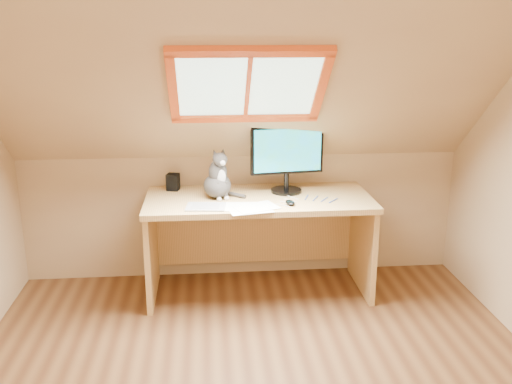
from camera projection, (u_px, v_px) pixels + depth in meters
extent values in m
cube|color=tan|center=(242.00, 216.00, 4.66)|extent=(3.50, 0.02, 1.00)
cube|color=tan|center=(249.00, 74.00, 3.59)|extent=(3.50, 1.56, 1.41)
cube|color=#B2E0CC|center=(248.00, 84.00, 3.68)|extent=(0.90, 0.53, 0.48)
cube|color=#EA5616|center=(248.00, 84.00, 3.68)|extent=(1.02, 0.64, 0.59)
cube|color=tan|center=(259.00, 200.00, 4.25)|extent=(1.68, 0.74, 0.04)
cube|color=tan|center=(152.00, 251.00, 4.29)|extent=(0.04, 0.66, 0.73)
cube|color=tan|center=(362.00, 244.00, 4.43)|extent=(0.04, 0.66, 0.73)
cube|color=tan|center=(255.00, 232.00, 4.68)|extent=(1.58, 0.03, 0.51)
cylinder|color=black|center=(286.00, 191.00, 4.37)|extent=(0.24, 0.24, 0.02)
cylinder|color=black|center=(286.00, 181.00, 4.35)|extent=(0.04, 0.04, 0.13)
cube|color=black|center=(287.00, 150.00, 4.28)|extent=(0.56, 0.11, 0.36)
cube|color=blue|center=(288.00, 150.00, 4.25)|extent=(0.51, 0.08, 0.32)
ellipsoid|color=#433E3B|center=(217.00, 186.00, 4.22)|extent=(0.28, 0.31, 0.18)
ellipsoid|color=#433E3B|center=(218.00, 173.00, 4.18)|extent=(0.18, 0.18, 0.19)
ellipsoid|color=silver|center=(221.00, 177.00, 4.14)|extent=(0.08, 0.06, 0.11)
ellipsoid|color=#433E3B|center=(220.00, 159.00, 4.11)|extent=(0.14, 0.13, 0.10)
sphere|color=silver|center=(223.00, 163.00, 4.08)|extent=(0.04, 0.04, 0.04)
cone|color=#433E3B|center=(215.00, 153.00, 4.10)|extent=(0.06, 0.06, 0.06)
cone|color=#433E3B|center=(223.00, 152.00, 4.13)|extent=(0.06, 0.06, 0.06)
cube|color=black|center=(173.00, 182.00, 4.41)|extent=(0.11, 0.11, 0.13)
cube|color=#B2B2B7|center=(206.00, 207.00, 3.99)|extent=(0.29, 0.22, 0.01)
ellipsoid|color=black|center=(290.00, 203.00, 4.06)|extent=(0.08, 0.12, 0.03)
cube|color=white|center=(247.00, 208.00, 3.99)|extent=(0.33, 0.27, 0.00)
cube|color=white|center=(247.00, 208.00, 3.99)|extent=(0.32, 0.24, 0.00)
cube|color=white|center=(247.00, 208.00, 3.99)|extent=(0.35, 0.30, 0.00)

